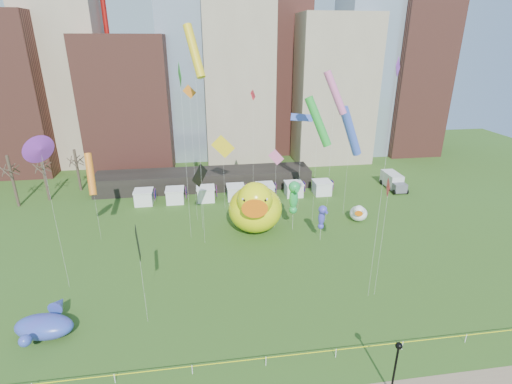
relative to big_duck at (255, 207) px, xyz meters
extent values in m
plane|color=#36591B|center=(-2.60, -24.10, -3.64)|extent=(160.00, 160.00, 0.00)
cube|color=brown|center=(-44.60, 33.90, 11.36)|extent=(18.00, 14.00, 30.00)
cube|color=gray|center=(-32.60, 37.90, 17.36)|extent=(14.00, 12.00, 42.00)
cube|color=brown|center=(-20.60, 31.90, 9.36)|extent=(16.00, 14.00, 26.00)
cube|color=#8C9EB2|center=(-8.60, 39.90, 23.86)|extent=(12.00, 12.00, 55.00)
cube|color=gray|center=(1.40, 35.90, 13.36)|extent=(14.00, 14.00, 34.00)
cube|color=gray|center=(21.40, 33.90, 11.36)|extent=(16.00, 14.00, 30.00)
cube|color=#8C9EB2|center=(31.40, 37.90, 20.36)|extent=(14.00, 12.00, 48.00)
cube|color=brown|center=(41.40, 35.90, 14.36)|extent=(12.00, 12.00, 36.00)
cube|color=black|center=(-6.60, 17.90, -2.04)|extent=(38.00, 6.00, 3.20)
cube|color=white|center=(-16.60, 11.90, -2.54)|extent=(2.80, 2.80, 2.20)
cube|color=red|center=(-14.80, 11.90, -2.04)|extent=(0.08, 1.40, 1.60)
cube|color=white|center=(-11.60, 11.90, -2.54)|extent=(2.80, 2.80, 2.20)
cube|color=red|center=(-9.80, 11.90, -2.04)|extent=(0.08, 1.40, 1.60)
cube|color=white|center=(-6.60, 11.90, -2.54)|extent=(2.80, 2.80, 2.20)
cube|color=red|center=(-4.80, 11.90, -2.04)|extent=(0.08, 1.40, 1.60)
cube|color=white|center=(-1.60, 11.90, -2.54)|extent=(2.80, 2.80, 2.20)
cube|color=red|center=(0.20, 11.90, -2.04)|extent=(0.08, 1.40, 1.60)
cube|color=white|center=(3.40, 11.90, -2.54)|extent=(2.80, 2.80, 2.20)
cube|color=red|center=(5.20, 11.90, -2.04)|extent=(0.08, 1.40, 1.60)
cube|color=white|center=(8.40, 11.90, -2.54)|extent=(2.80, 2.80, 2.20)
cube|color=red|center=(10.20, 11.90, -2.04)|extent=(0.08, 1.40, 1.60)
cube|color=white|center=(13.40, 11.90, -2.54)|extent=(2.80, 2.80, 2.20)
cube|color=red|center=(15.20, 11.90, -2.04)|extent=(0.08, 1.40, 1.60)
cylinder|color=#382B21|center=(-32.60, 15.90, 0.36)|extent=(0.44, 0.44, 8.00)
cylinder|color=#382B21|center=(-28.60, 19.90, 0.11)|extent=(0.44, 0.44, 7.50)
cylinder|color=#382B21|center=(-36.60, 13.90, 0.61)|extent=(0.44, 0.44, 8.50)
cylinder|color=white|center=(-14.60, -24.10, -3.19)|extent=(0.06, 0.06, 0.90)
cylinder|color=white|center=(-8.60, -24.10, -3.19)|extent=(0.06, 0.06, 0.90)
cylinder|color=white|center=(-2.60, -24.10, -3.19)|extent=(0.06, 0.06, 0.90)
cylinder|color=white|center=(3.40, -24.10, -3.19)|extent=(0.06, 0.06, 0.90)
cylinder|color=white|center=(9.40, -24.10, -3.19)|extent=(0.06, 0.06, 0.90)
cylinder|color=white|center=(15.40, -24.10, -3.19)|extent=(0.06, 0.06, 0.90)
cube|color=#FFFD0D|center=(-2.60, -24.10, -2.84)|extent=(50.00, 0.02, 0.07)
ellipsoid|color=#EDF20C|center=(0.09, 0.60, -0.54)|extent=(8.78, 9.86, 6.20)
ellipsoid|color=#EDF20C|center=(0.62, 3.98, -0.70)|extent=(2.28, 1.90, 2.51)
sphere|color=#EDF20C|center=(-0.33, -2.14, 1.96)|extent=(5.33, 5.33, 4.66)
cone|color=orange|center=(-0.64, -4.10, 1.80)|extent=(2.86, 2.47, 2.56)
sphere|color=white|center=(-1.80, -3.21, 2.58)|extent=(0.84, 0.84, 0.84)
sphere|color=white|center=(0.74, -3.61, 2.58)|extent=(0.84, 0.84, 0.84)
sphere|color=black|center=(-1.86, -3.60, 2.58)|extent=(0.42, 0.42, 0.42)
sphere|color=black|center=(0.67, -4.00, 2.58)|extent=(0.42, 0.42, 0.42)
ellipsoid|color=white|center=(15.64, 1.06, -2.58)|extent=(3.54, 3.78, 2.12)
ellipsoid|color=white|center=(16.10, 2.14, -2.63)|extent=(0.86, 0.78, 0.86)
sphere|color=white|center=(15.27, 0.18, -1.72)|extent=(2.09, 2.09, 1.60)
cone|color=orange|center=(15.00, -0.44, -1.78)|extent=(1.09, 1.00, 0.88)
sphere|color=white|center=(14.69, -0.05, -1.51)|extent=(0.29, 0.29, 0.29)
sphere|color=white|center=(15.50, -0.39, -1.51)|extent=(0.29, 0.29, 0.29)
sphere|color=black|center=(14.64, -0.17, -1.51)|extent=(0.14, 0.14, 0.14)
sphere|color=black|center=(15.45, -0.52, -1.51)|extent=(0.14, 0.14, 0.14)
cylinder|color=silver|center=(5.27, -0.48, -1.23)|extent=(0.03, 0.03, 4.82)
ellipsoid|color=green|center=(5.27, -0.48, 1.18)|extent=(1.29, 1.09, 3.13)
sphere|color=green|center=(5.27, -0.63, 2.85)|extent=(1.70, 1.70, 1.60)
cone|color=green|center=(5.27, -1.35, 2.77)|extent=(0.63, 1.03, 0.56)
sphere|color=green|center=(5.27, -0.43, -0.62)|extent=(1.12, 1.12, 1.12)
cylinder|color=silver|center=(8.23, -4.03, -1.99)|extent=(0.03, 0.03, 3.30)
ellipsoid|color=#403CB6|center=(8.23, -4.03, -0.34)|extent=(1.06, 0.96, 2.22)
sphere|color=#403CB6|center=(8.23, -4.18, 0.85)|extent=(1.44, 1.44, 1.13)
cone|color=#403CB6|center=(8.23, -4.69, 0.80)|extent=(0.60, 0.80, 0.40)
sphere|color=#403CB6|center=(8.23, -3.98, -1.61)|extent=(0.79, 0.79, 0.79)
ellipsoid|color=#423A9E|center=(-21.83, -17.80, -2.62)|extent=(5.68, 3.70, 2.03)
cone|color=#423A9E|center=(-21.34, -15.00, -2.32)|extent=(1.68, 1.84, 1.42)
sphere|color=#423A9E|center=(-22.28, -20.40, -1.81)|extent=(1.01, 1.01, 1.01)
cylinder|color=black|center=(6.38, -28.12, -1.39)|extent=(0.17, 0.17, 4.46)
sphere|color=black|center=(6.38, -28.12, 0.98)|extent=(0.52, 0.52, 0.52)
cone|color=black|center=(6.38, -28.12, 1.25)|extent=(0.19, 0.19, 0.23)
cube|color=silver|center=(26.95, 13.36, -2.16)|extent=(2.34, 4.79, 2.39)
cube|color=#595960|center=(26.92, 10.31, -2.64)|extent=(2.21, 1.74, 1.53)
cylinder|color=black|center=(25.74, 11.66, -3.21)|extent=(0.25, 0.86, 0.86)
cylinder|color=black|center=(28.13, 11.63, -3.21)|extent=(0.25, 0.86, 0.86)
cylinder|color=black|center=(25.77, 14.90, -3.21)|extent=(0.25, 0.86, 0.86)
cylinder|color=black|center=(28.16, 14.88, -3.21)|extent=(0.25, 0.86, 0.86)
cylinder|color=silver|center=(10.32, -16.46, 2.45)|extent=(0.02, 0.02, 12.17)
cone|color=red|center=(10.32, -16.46, 8.53)|extent=(0.84, 1.62, 1.67)
cylinder|color=silver|center=(2.90, 0.53, 1.58)|extent=(0.02, 0.02, 10.45)
cube|color=pink|center=(2.90, 0.53, 6.81)|extent=(2.00, 0.93, 2.18)
cylinder|color=silver|center=(-12.88, -17.18, 0.60)|extent=(0.02, 0.02, 8.48)
cube|color=black|center=(-12.88, -17.18, 4.84)|extent=(0.92, 3.42, 3.53)
cylinder|color=silver|center=(-8.95, -0.76, 7.00)|extent=(0.02, 0.02, 21.28)
cube|color=green|center=(-8.95, -0.76, 17.64)|extent=(0.49, 2.82, 2.85)
cylinder|color=silver|center=(-7.12, -2.62, 8.30)|extent=(0.02, 0.02, 23.88)
cylinder|color=yellow|center=(-7.12, -2.62, 20.24)|extent=(2.54, 3.44, 5.78)
cylinder|color=silver|center=(7.75, 6.26, 3.63)|extent=(0.02, 0.02, 14.54)
cube|color=blue|center=(7.75, 6.26, 10.90)|extent=(3.07, 1.97, 1.00)
cylinder|color=silver|center=(-20.95, 0.44, 0.99)|extent=(0.02, 0.02, 9.26)
cylinder|color=orange|center=(-20.95, 0.44, 5.63)|extent=(1.52, 3.17, 5.20)
cylinder|color=silver|center=(9.62, -16.50, 7.84)|extent=(0.02, 0.02, 22.96)
cube|color=purple|center=(9.62, -16.50, 19.32)|extent=(1.08, 1.31, 1.67)
cylinder|color=silver|center=(0.40, 4.83, 5.41)|extent=(0.02, 0.02, 18.10)
cube|color=red|center=(0.40, 4.83, 14.46)|extent=(1.14, 3.25, 0.99)
cylinder|color=silver|center=(10.82, 1.50, 5.65)|extent=(0.02, 0.02, 18.57)
cylinder|color=pink|center=(10.82, 1.50, 14.93)|extent=(3.53, 2.17, 5.79)
cylinder|color=silver|center=(-7.32, 1.46, 0.39)|extent=(0.02, 0.02, 8.06)
cube|color=black|center=(-7.32, 1.46, 4.42)|extent=(2.16, 2.52, 3.29)
cylinder|color=silver|center=(8.84, 1.86, 3.75)|extent=(0.02, 0.02, 14.77)
cylinder|color=green|center=(8.84, 1.86, 11.13)|extent=(4.12, 2.86, 6.85)
cylinder|color=silver|center=(-3.69, 8.32, 1.41)|extent=(0.02, 0.02, 10.10)
cube|color=yellow|center=(-3.69, 8.32, 6.46)|extent=(3.57, 0.51, 3.59)
cylinder|color=silver|center=(14.20, 3.42, 2.81)|extent=(0.02, 0.02, 12.90)
cylinder|color=blue|center=(14.20, 3.42, 9.26)|extent=(4.53, 2.63, 7.42)
cylinder|color=silver|center=(-8.08, 4.63, 5.70)|extent=(0.02, 0.02, 18.68)
cube|color=orange|center=(-8.08, 4.63, 15.04)|extent=(1.82, 0.11, 1.82)
cylinder|color=silver|center=(-21.99, -10.21, 4.09)|extent=(0.02, 0.02, 15.46)
cone|color=purple|center=(-21.99, -10.21, 11.82)|extent=(1.39, 2.40, 2.52)
camera|label=1|loc=(-6.92, -47.98, 21.48)|focal=27.00mm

